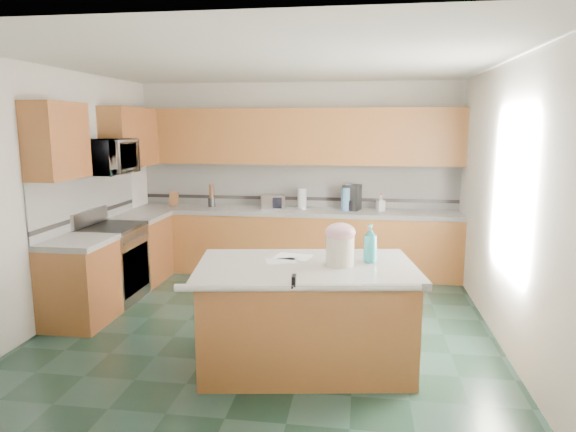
# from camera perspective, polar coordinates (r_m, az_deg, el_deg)

# --- Properties ---
(floor) EXTENTS (4.60, 4.60, 0.00)m
(floor) POSITION_cam_1_polar(r_m,az_deg,el_deg) (5.59, -2.09, -11.98)
(floor) COLOR black
(floor) RESTS_ON ground
(ceiling) EXTENTS (4.60, 4.60, 0.00)m
(ceiling) POSITION_cam_1_polar(r_m,az_deg,el_deg) (5.21, -2.28, 16.71)
(ceiling) COLOR white
(ceiling) RESTS_ON ground
(wall_back) EXTENTS (4.60, 0.04, 2.70)m
(wall_back) POSITION_cam_1_polar(r_m,az_deg,el_deg) (7.51, 1.04, 4.35)
(wall_back) COLOR white
(wall_back) RESTS_ON ground
(wall_front) EXTENTS (4.60, 0.04, 2.70)m
(wall_front) POSITION_cam_1_polar(r_m,az_deg,el_deg) (3.02, -10.21, -4.37)
(wall_front) COLOR white
(wall_front) RESTS_ON ground
(wall_left) EXTENTS (0.04, 4.60, 2.70)m
(wall_left) POSITION_cam_1_polar(r_m,az_deg,el_deg) (6.09, -24.18, 2.15)
(wall_left) COLOR white
(wall_left) RESTS_ON ground
(wall_right) EXTENTS (0.04, 4.60, 2.70)m
(wall_right) POSITION_cam_1_polar(r_m,az_deg,el_deg) (5.33, 23.19, 1.20)
(wall_right) COLOR white
(wall_right) RESTS_ON ground
(back_base_cab) EXTENTS (4.60, 0.60, 0.86)m
(back_base_cab) POSITION_cam_1_polar(r_m,az_deg,el_deg) (7.35, 0.70, -3.05)
(back_base_cab) COLOR #522914
(back_base_cab) RESTS_ON ground
(back_countertop) EXTENTS (4.60, 0.64, 0.06)m
(back_countertop) POSITION_cam_1_polar(r_m,az_deg,el_deg) (7.26, 0.71, 0.49)
(back_countertop) COLOR silver
(back_countertop) RESTS_ON back_base_cab
(back_upper_cab) EXTENTS (4.60, 0.33, 0.78)m
(back_upper_cab) POSITION_cam_1_polar(r_m,az_deg,el_deg) (7.29, 0.87, 8.83)
(back_upper_cab) COLOR #522914
(back_upper_cab) RESTS_ON wall_back
(back_backsplash) EXTENTS (4.60, 0.02, 0.63)m
(back_backsplash) POSITION_cam_1_polar(r_m,az_deg,el_deg) (7.49, 1.01, 3.45)
(back_backsplash) COLOR silver
(back_backsplash) RESTS_ON back_countertop
(back_accent_band) EXTENTS (4.60, 0.01, 0.05)m
(back_accent_band) POSITION_cam_1_polar(r_m,az_deg,el_deg) (7.51, 1.00, 1.97)
(back_accent_band) COLOR black
(back_accent_band) RESTS_ON back_countertop
(left_base_cab_rear) EXTENTS (0.60, 0.82, 0.86)m
(left_base_cab_rear) POSITION_cam_1_polar(r_m,az_deg,el_deg) (7.22, -16.04, -3.68)
(left_base_cab_rear) COLOR #522914
(left_base_cab_rear) RESTS_ON ground
(left_counter_rear) EXTENTS (0.64, 0.82, 0.06)m
(left_counter_rear) POSITION_cam_1_polar(r_m,az_deg,el_deg) (7.13, -16.22, -0.08)
(left_counter_rear) COLOR silver
(left_counter_rear) RESTS_ON left_base_cab_rear
(left_base_cab_front) EXTENTS (0.60, 0.72, 0.86)m
(left_base_cab_front) POSITION_cam_1_polar(r_m,az_deg,el_deg) (5.91, -22.15, -7.06)
(left_base_cab_front) COLOR #522914
(left_base_cab_front) RESTS_ON ground
(left_counter_front) EXTENTS (0.64, 0.72, 0.06)m
(left_counter_front) POSITION_cam_1_polar(r_m,az_deg,el_deg) (5.80, -22.45, -2.71)
(left_counter_front) COLOR silver
(left_counter_front) RESTS_ON left_base_cab_front
(left_backsplash) EXTENTS (0.02, 2.30, 0.63)m
(left_backsplash) POSITION_cam_1_polar(r_m,az_deg,el_deg) (6.56, -21.32, 1.83)
(left_backsplash) COLOR silver
(left_backsplash) RESTS_ON wall_left
(left_accent_band) EXTENTS (0.01, 2.30, 0.05)m
(left_accent_band) POSITION_cam_1_polar(r_m,az_deg,el_deg) (6.58, -21.17, 0.15)
(left_accent_band) COLOR black
(left_accent_band) RESTS_ON wall_left
(left_upper_cab_rear) EXTENTS (0.33, 1.09, 0.78)m
(left_upper_cab_rear) POSITION_cam_1_polar(r_m,az_deg,el_deg) (7.21, -17.17, 8.38)
(left_upper_cab_rear) COLOR #522914
(left_upper_cab_rear) RESTS_ON wall_left
(left_upper_cab_front) EXTENTS (0.33, 0.72, 0.78)m
(left_upper_cab_front) POSITION_cam_1_polar(r_m,az_deg,el_deg) (5.75, -24.32, 7.63)
(left_upper_cab_front) COLOR #522914
(left_upper_cab_front) RESTS_ON wall_left
(range_body) EXTENTS (0.60, 0.76, 0.88)m
(range_body) POSITION_cam_1_polar(r_m,az_deg,el_deg) (6.53, -18.88, -5.18)
(range_body) COLOR #B7B7BC
(range_body) RESTS_ON ground
(range_oven_door) EXTENTS (0.02, 0.68, 0.55)m
(range_oven_door) POSITION_cam_1_polar(r_m,az_deg,el_deg) (6.42, -16.55, -5.69)
(range_oven_door) COLOR black
(range_oven_door) RESTS_ON range_body
(range_cooktop) EXTENTS (0.62, 0.78, 0.04)m
(range_cooktop) POSITION_cam_1_polar(r_m,az_deg,el_deg) (6.43, -19.12, -1.22)
(range_cooktop) COLOR black
(range_cooktop) RESTS_ON range_body
(range_handle) EXTENTS (0.02, 0.66, 0.02)m
(range_handle) POSITION_cam_1_polar(r_m,az_deg,el_deg) (6.32, -16.47, -2.39)
(range_handle) COLOR #B7B7BC
(range_handle) RESTS_ON range_body
(range_backguard) EXTENTS (0.06, 0.76, 0.18)m
(range_backguard) POSITION_cam_1_polar(r_m,az_deg,el_deg) (6.53, -21.20, -0.10)
(range_backguard) COLOR #B7B7BC
(range_backguard) RESTS_ON range_body
(microwave) EXTENTS (0.50, 0.73, 0.41)m
(microwave) POSITION_cam_1_polar(r_m,az_deg,el_deg) (6.33, -19.55, 6.20)
(microwave) COLOR #B7B7BC
(microwave) RESTS_ON wall_left
(island_base) EXTENTS (1.89, 1.26, 0.86)m
(island_base) POSITION_cam_1_polar(r_m,az_deg,el_deg) (4.57, 1.98, -11.32)
(island_base) COLOR #522914
(island_base) RESTS_ON ground
(island_top) EXTENTS (2.00, 1.37, 0.06)m
(island_top) POSITION_cam_1_polar(r_m,az_deg,el_deg) (4.42, 2.02, -5.76)
(island_top) COLOR silver
(island_top) RESTS_ON island_base
(island_bullnose) EXTENTS (1.84, 0.34, 0.06)m
(island_bullnose) POSITION_cam_1_polar(r_m,az_deg,el_deg) (3.90, 1.12, -7.95)
(island_bullnose) COLOR silver
(island_bullnose) RESTS_ON island_base
(treat_jar) EXTENTS (0.24, 0.24, 0.25)m
(treat_jar) POSITION_cam_1_polar(r_m,az_deg,el_deg) (4.37, 5.80, -3.89)
(treat_jar) COLOR beige
(treat_jar) RESTS_ON island_top
(treat_jar_lid) EXTENTS (0.26, 0.26, 0.16)m
(treat_jar_lid) POSITION_cam_1_polar(r_m,az_deg,el_deg) (4.34, 5.83, -1.80)
(treat_jar_lid) COLOR #E1A0AE
(treat_jar_lid) RESTS_ON treat_jar
(treat_jar_knob) EXTENTS (0.08, 0.03, 0.03)m
(treat_jar_knob) POSITION_cam_1_polar(r_m,az_deg,el_deg) (4.33, 5.85, -1.11)
(treat_jar_knob) COLOR tan
(treat_jar_knob) RESTS_ON treat_jar_lid
(treat_jar_knob_end_l) EXTENTS (0.05, 0.05, 0.05)m
(treat_jar_knob_end_l) POSITION_cam_1_polar(r_m,az_deg,el_deg) (4.33, 5.28, -1.10)
(treat_jar_knob_end_l) COLOR tan
(treat_jar_knob_end_l) RESTS_ON treat_jar_lid
(treat_jar_knob_end_r) EXTENTS (0.05, 0.05, 0.05)m
(treat_jar_knob_end_r) POSITION_cam_1_polar(r_m,az_deg,el_deg) (4.33, 6.42, -1.13)
(treat_jar_knob_end_r) COLOR tan
(treat_jar_knob_end_r) RESTS_ON treat_jar_lid
(soap_bottle_island) EXTENTS (0.17, 0.17, 0.33)m
(soap_bottle_island) POSITION_cam_1_polar(r_m,az_deg,el_deg) (4.50, 9.14, -3.02)
(soap_bottle_island) COLOR teal
(soap_bottle_island) RESTS_ON island_top
(paper_sheet_a) EXTENTS (0.31, 0.27, 0.00)m
(paper_sheet_a) POSITION_cam_1_polar(r_m,az_deg,el_deg) (4.51, -0.81, -5.02)
(paper_sheet_a) COLOR white
(paper_sheet_a) RESTS_ON island_top
(paper_sheet_b) EXTENTS (0.36, 0.30, 0.00)m
(paper_sheet_b) POSITION_cam_1_polar(r_m,az_deg,el_deg) (4.66, 0.56, -4.53)
(paper_sheet_b) COLOR white
(paper_sheet_b) RESTS_ON island_top
(clamp_body) EXTENTS (0.04, 0.11, 0.09)m
(clamp_body) POSITION_cam_1_polar(r_m,az_deg,el_deg) (3.91, 0.66, -7.28)
(clamp_body) COLOR black
(clamp_body) RESTS_ON island_top
(clamp_handle) EXTENTS (0.02, 0.07, 0.02)m
(clamp_handle) POSITION_cam_1_polar(r_m,az_deg,el_deg) (3.86, 0.53, -7.84)
(clamp_handle) COLOR black
(clamp_handle) RESTS_ON island_top
(knife_block) EXTENTS (0.14, 0.17, 0.23)m
(knife_block) POSITION_cam_1_polar(r_m,az_deg,el_deg) (7.72, -12.55, 1.85)
(knife_block) COLOR #472814
(knife_block) RESTS_ON back_countertop
(utensil_crock) EXTENTS (0.11, 0.11, 0.13)m
(utensil_crock) POSITION_cam_1_polar(r_m,az_deg,el_deg) (7.58, -8.48, 1.53)
(utensil_crock) COLOR black
(utensil_crock) RESTS_ON back_countertop
(utensil_bundle) EXTENTS (0.06, 0.06, 0.20)m
(utensil_bundle) POSITION_cam_1_polar(r_m,az_deg,el_deg) (7.55, -8.52, 2.77)
(utensil_bundle) COLOR #472814
(utensil_bundle) RESTS_ON utensil_crock
(toaster_oven) EXTENTS (0.38, 0.30, 0.19)m
(toaster_oven) POSITION_cam_1_polar(r_m,az_deg,el_deg) (7.33, -1.71, 1.59)
(toaster_oven) COLOR #B7B7BC
(toaster_oven) RESTS_ON back_countertop
(toaster_oven_door) EXTENTS (0.29, 0.01, 0.15)m
(toaster_oven_door) POSITION_cam_1_polar(r_m,az_deg,el_deg) (7.23, -1.85, 1.46)
(toaster_oven_door) COLOR black
(toaster_oven_door) RESTS_ON toaster_oven
(paper_towel) EXTENTS (0.13, 0.13, 0.29)m
(paper_towel) POSITION_cam_1_polar(r_m,az_deg,el_deg) (7.31, 1.57, 1.95)
(paper_towel) COLOR white
(paper_towel) RESTS_ON back_countertop
(paper_towel_base) EXTENTS (0.19, 0.19, 0.01)m
(paper_towel_base) POSITION_cam_1_polar(r_m,az_deg,el_deg) (7.34, 1.57, 0.89)
(paper_towel_base) COLOR #B7B7BC
(paper_towel_base) RESTS_ON back_countertop
(water_jug) EXTENTS (0.20, 0.20, 0.32)m
(water_jug) POSITION_cam_1_polar(r_m,az_deg,el_deg) (7.23, 6.69, 1.91)
(water_jug) COLOR #5D9CD6
(water_jug) RESTS_ON back_countertop
(water_jug_neck) EXTENTS (0.09, 0.09, 0.05)m
(water_jug_neck) POSITION_cam_1_polar(r_m,az_deg,el_deg) (7.20, 6.72, 3.36)
(water_jug_neck) COLOR #5D9CD6
(water_jug_neck) RESTS_ON water_jug
(coffee_maker) EXTENTS (0.27, 0.29, 0.36)m
(coffee_maker) POSITION_cam_1_polar(r_m,az_deg,el_deg) (7.24, 7.13, 2.08)
(coffee_maker) COLOR black
(coffee_maker) RESTS_ON back_countertop
(coffee_carafe) EXTENTS (0.15, 0.15, 0.15)m
(coffee_carafe) POSITION_cam_1_polar(r_m,az_deg,el_deg) (7.20, 7.11, 1.19)
(coffee_carafe) COLOR black
(coffee_carafe) RESTS_ON back_countertop
(soap_bottle_back) EXTENTS (0.13, 0.13, 0.22)m
(soap_bottle_back) POSITION_cam_1_polar(r_m,az_deg,el_deg) (7.23, 10.27, 1.42)
(soap_bottle_back) COLOR white
(soap_bottle_back) RESTS_ON back_countertop
(soap_back_cap) EXTENTS (0.02, 0.02, 0.03)m
(soap_back_cap) POSITION_cam_1_polar(r_m,az_deg,el_deg) (7.21, 10.30, 2.40)
(soap_back_cap) COLOR red
(soap_back_cap) RESTS_ON soap_bottle_back
(window_light_proxy) EXTENTS (0.02, 1.40, 1.10)m
(window_light_proxy) POSITION_cam_1_polar(r_m,az_deg,el_deg) (5.11, 23.54, 2.53)
(window_light_proxy) COLOR white
(window_light_proxy) RESTS_ON wall_right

